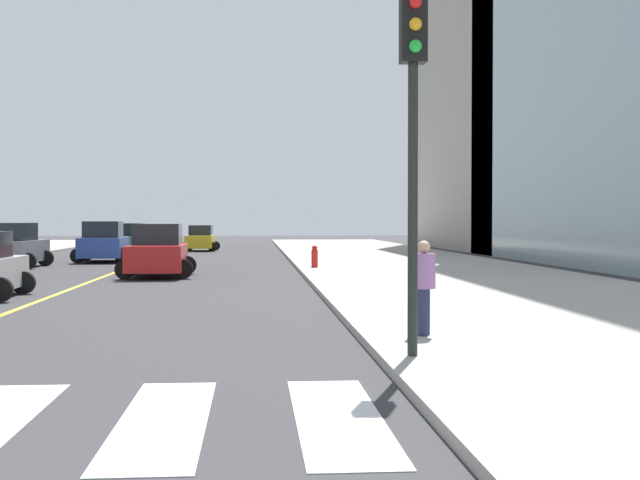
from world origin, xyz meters
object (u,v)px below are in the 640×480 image
(car_gray_nearest, at_px, (13,247))
(car_blue_fifth, at_px, (104,243))
(car_yellow_second, at_px, (201,239))
(traffic_light_near_corner, at_px, (413,101))
(car_red_fourth, at_px, (158,252))
(pedestrian_waiting_east, at_px, (424,283))
(car_green_sixth, at_px, (131,240))
(fire_hydrant, at_px, (315,257))

(car_gray_nearest, bearing_deg, car_blue_fifth, 61.22)
(car_gray_nearest, xyz_separation_m, car_yellow_second, (6.84, 19.96, -0.10))
(car_yellow_second, distance_m, traffic_light_near_corner, 46.73)
(car_yellow_second, height_order, traffic_light_near_corner, traffic_light_near_corner)
(car_gray_nearest, relative_size, car_red_fourth, 1.02)
(car_yellow_second, xyz_separation_m, pedestrian_waiting_east, (6.32, -44.14, 0.21))
(car_blue_fifth, bearing_deg, car_green_sixth, 87.13)
(car_green_sixth, height_order, pedestrian_waiting_east, car_green_sixth)
(car_gray_nearest, bearing_deg, traffic_light_near_corner, -62.36)
(fire_hydrant, bearing_deg, car_green_sixth, 119.65)
(car_yellow_second, xyz_separation_m, car_blue_fifth, (-3.84, -14.94, 0.13))
(car_green_sixth, relative_size, traffic_light_near_corner, 0.83)
(car_green_sixth, relative_size, pedestrian_waiting_east, 2.70)
(pedestrian_waiting_east, bearing_deg, fire_hydrant, -156.68)
(car_gray_nearest, height_order, traffic_light_near_corner, traffic_light_near_corner)
(car_blue_fifth, height_order, pedestrian_waiting_east, car_blue_fifth)
(car_gray_nearest, height_order, car_yellow_second, car_gray_nearest)
(car_blue_fifth, relative_size, traffic_light_near_corner, 0.89)
(car_red_fourth, bearing_deg, fire_hydrant, -153.76)
(fire_hydrant, bearing_deg, traffic_light_near_corner, -90.57)
(car_red_fourth, xyz_separation_m, pedestrian_waiting_east, (6.28, -17.68, 0.11))
(car_red_fourth, height_order, car_blue_fifth, car_blue_fifth)
(traffic_light_near_corner, bearing_deg, car_blue_fifth, -73.01)
(car_green_sixth, distance_m, traffic_light_near_corner, 41.17)
(car_yellow_second, height_order, pedestrian_waiting_east, car_yellow_second)
(car_red_fourth, bearing_deg, traffic_light_near_corner, 104.90)
(car_green_sixth, bearing_deg, car_blue_fifth, -92.06)
(car_gray_nearest, height_order, car_blue_fifth, car_blue_fifth)
(car_red_fourth, xyz_separation_m, car_blue_fifth, (-3.88, 11.52, 0.04))
(pedestrian_waiting_east, distance_m, fire_hydrant, 20.76)
(traffic_light_near_corner, relative_size, pedestrian_waiting_east, 3.25)
(car_blue_fifth, distance_m, traffic_light_near_corner, 32.90)
(car_yellow_second, height_order, car_blue_fifth, car_blue_fifth)
(traffic_light_near_corner, bearing_deg, fire_hydrant, -90.57)
(car_gray_nearest, relative_size, fire_hydrant, 4.95)
(car_red_fourth, bearing_deg, car_gray_nearest, -44.50)
(car_gray_nearest, distance_m, car_yellow_second, 21.10)
(car_red_fourth, distance_m, car_blue_fifth, 12.15)
(car_green_sixth, bearing_deg, car_yellow_second, 58.00)
(car_green_sixth, bearing_deg, traffic_light_near_corner, -78.06)
(car_red_fourth, height_order, traffic_light_near_corner, traffic_light_near_corner)
(car_yellow_second, bearing_deg, car_blue_fifth, 77.57)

